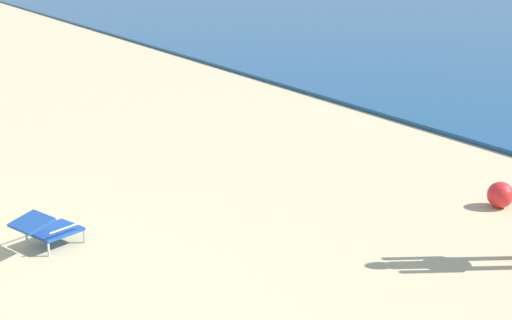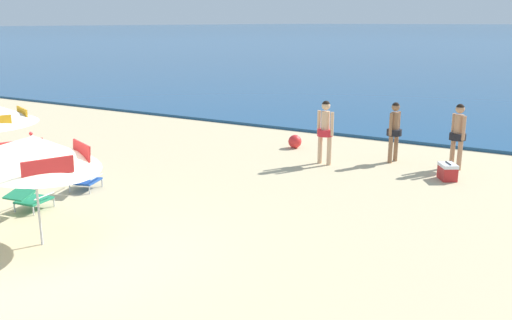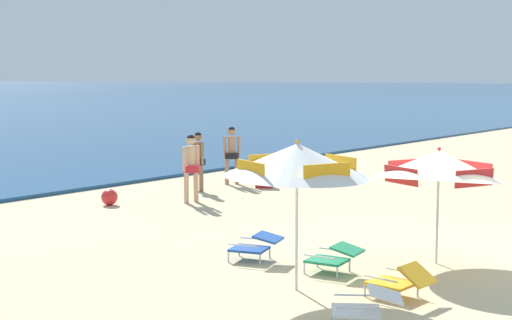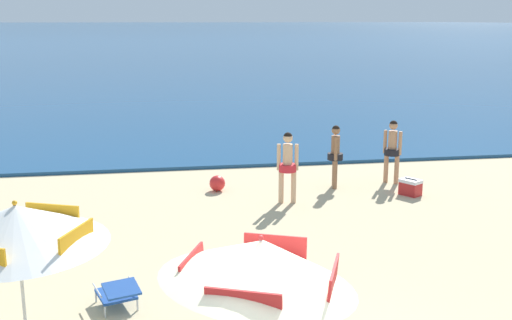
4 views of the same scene
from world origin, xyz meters
name	(u,v)px [view 1 (image 1 of 4)]	position (x,y,z in m)	size (l,w,h in m)	color
lounge_chair_beside_umbrella	(47,228)	(-2.24, 2.74, 0.28)	(0.77, 0.97, 0.49)	#1E4799
beach_ball	(500,195)	(-0.09, 9.03, 0.20)	(0.40, 0.40, 0.40)	red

